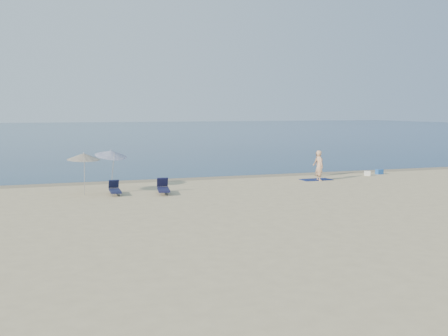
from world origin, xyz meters
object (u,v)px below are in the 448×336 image
(blue_cooler, at_px, (379,172))
(umbrella_near, at_px, (111,153))
(person_right, at_px, (318,164))
(person_left, at_px, (319,165))

(blue_cooler, relative_size, umbrella_near, 0.20)
(blue_cooler, bearing_deg, umbrella_near, 176.22)
(person_right, height_order, blue_cooler, person_right)
(person_right, relative_size, umbrella_near, 0.70)
(blue_cooler, bearing_deg, person_left, -170.18)
(person_left, xyz_separation_m, blue_cooler, (5.61, 1.70, -0.78))
(person_right, xyz_separation_m, umbrella_near, (-13.74, -1.32, 1.17))
(person_left, distance_m, umbrella_near, 12.79)
(person_right, relative_size, blue_cooler, 3.53)
(person_right, xyz_separation_m, blue_cooler, (4.60, -0.27, -0.66))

